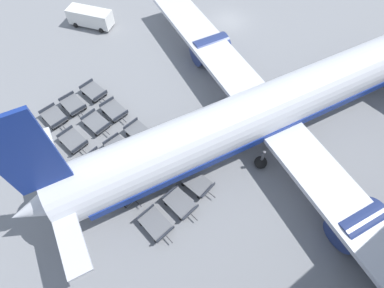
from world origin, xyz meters
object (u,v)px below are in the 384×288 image
at_px(baggage_dolly_row_near_col_b, 73,141).
at_px(baggage_dolly_row_near_col_c, 99,163).
at_px(baggage_dolly_row_mid_a_col_c, 119,148).
at_px(baggage_dolly_row_mid_b_col_b, 114,110).
at_px(baggage_dolly_row_mid_b_col_c, 139,133).
at_px(baggage_dolly_row_mid_b_col_e, 197,183).
at_px(baggage_dolly_row_mid_a_col_d, 149,172).
at_px(airplane, 279,105).
at_px(baggage_dolly_row_mid_a_col_a, 73,105).
at_px(baggage_dolly_row_mid_b_col_a, 94,92).
at_px(baggage_dolly_row_near_col_d, 125,191).
at_px(service_van, 90,17).
at_px(baggage_dolly_row_mid_a_col_b, 96,123).
at_px(baggage_dolly_row_near_col_e, 156,224).
at_px(baggage_dolly_row_near_col_a, 54,117).
at_px(baggage_dolly_row_mid_a_col_e, 180,203).
at_px(baggage_dolly_row_mid_b_col_d, 167,157).

xyz_separation_m(baggage_dolly_row_near_col_b, baggage_dolly_row_near_col_c, (3.40, 0.90, 0.00)).
bearing_deg(baggage_dolly_row_mid_a_col_c, baggage_dolly_row_mid_b_col_b, 158.47).
xyz_separation_m(baggage_dolly_row_mid_b_col_c, baggage_dolly_row_mid_b_col_e, (7.08, 1.33, 0.00)).
bearing_deg(baggage_dolly_row_mid_a_col_d, airplane, 79.59).
distance_m(baggage_dolly_row_mid_a_col_a, baggage_dolly_row_mid_a_col_d, 10.73).
bearing_deg(baggage_dolly_row_mid_b_col_a, baggage_dolly_row_near_col_d, -12.70).
height_order(service_van, baggage_dolly_row_mid_a_col_b, service_van).
bearing_deg(airplane, baggage_dolly_row_mid_b_col_c, -120.19).
distance_m(baggage_dolly_row_near_col_e, baggage_dolly_row_mid_a_col_c, 7.63).
distance_m(baggage_dolly_row_near_col_c, baggage_dolly_row_near_col_d, 3.62).
bearing_deg(baggage_dolly_row_near_col_a, baggage_dolly_row_near_col_e, 9.83).
bearing_deg(baggage_dolly_row_mid_a_col_e, baggage_dolly_row_mid_a_col_d, -170.89).
xyz_separation_m(airplane, baggage_dolly_row_near_col_d, (-1.75, -14.31, -2.57)).
height_order(baggage_dolly_row_mid_a_col_a, baggage_dolly_row_mid_a_col_e, same).
relative_size(baggage_dolly_row_near_col_d, baggage_dolly_row_mid_a_col_c, 1.01).
distance_m(service_van, baggage_dolly_row_mid_b_col_d, 21.43).
bearing_deg(service_van, baggage_dolly_row_near_col_b, -29.88).
xyz_separation_m(service_van, baggage_dolly_row_near_col_b, (15.08, -8.67, -0.62)).
height_order(baggage_dolly_row_near_col_b, baggage_dolly_row_mid_a_col_c, same).
distance_m(service_van, baggage_dolly_row_near_col_c, 20.06).
bearing_deg(baggage_dolly_row_mid_b_col_a, baggage_dolly_row_mid_a_col_e, 1.80).
height_order(baggage_dolly_row_mid_a_col_a, baggage_dolly_row_mid_b_col_b, same).
bearing_deg(baggage_dolly_row_mid_b_col_c, baggage_dolly_row_mid_a_col_a, -151.42).
distance_m(baggage_dolly_row_near_col_c, baggage_dolly_row_mid_b_col_b, 5.75).
bearing_deg(baggage_dolly_row_near_col_c, baggage_dolly_row_mid_b_col_b, 140.48).
xyz_separation_m(baggage_dolly_row_near_col_c, baggage_dolly_row_mid_a_col_e, (6.95, 3.58, 0.00)).
height_order(service_van, baggage_dolly_row_mid_b_col_b, service_van).
bearing_deg(airplane, baggage_dolly_row_mid_a_col_b, -125.30).
distance_m(baggage_dolly_row_mid_a_col_c, baggage_dolly_row_mid_b_col_c, 2.33).
xyz_separation_m(baggage_dolly_row_near_col_b, baggage_dolly_row_near_col_e, (10.66, 2.06, 0.00)).
bearing_deg(baggage_dolly_row_near_col_c, airplane, 70.26).
distance_m(baggage_dolly_row_near_col_b, baggage_dolly_row_mid_a_col_c, 4.25).
relative_size(baggage_dolly_row_near_col_b, baggage_dolly_row_mid_b_col_a, 1.00).
distance_m(baggage_dolly_row_near_col_a, baggage_dolly_row_near_col_c, 7.06).
bearing_deg(airplane, baggage_dolly_row_mid_a_col_d, -100.41).
bearing_deg(baggage_dolly_row_near_col_c, baggage_dolly_row_mid_a_col_b, 158.04).
xyz_separation_m(baggage_dolly_row_near_col_a, baggage_dolly_row_near_col_d, (10.53, 1.84, 0.00)).
distance_m(service_van, baggage_dolly_row_near_col_e, 26.58).
height_order(baggage_dolly_row_mid_a_col_a, baggage_dolly_row_mid_b_col_c, same).
bearing_deg(baggage_dolly_row_near_col_c, baggage_dolly_row_near_col_a, -169.44).
xyz_separation_m(airplane, baggage_dolly_row_mid_b_col_b, (-9.77, -11.20, -2.57)).
bearing_deg(baggage_dolly_row_mid_b_col_e, baggage_dolly_row_mid_b_col_a, -169.75).
bearing_deg(baggage_dolly_row_near_col_e, baggage_dolly_row_mid_a_col_e, 97.25).
distance_m(baggage_dolly_row_near_col_c, baggage_dolly_row_mid_b_col_c, 4.40).
height_order(baggage_dolly_row_near_col_b, baggage_dolly_row_mid_a_col_b, same).
bearing_deg(baggage_dolly_row_mid_b_col_e, baggage_dolly_row_mid_a_col_c, -151.27).
height_order(baggage_dolly_row_near_col_a, baggage_dolly_row_mid_b_col_b, same).
relative_size(baggage_dolly_row_near_col_d, baggage_dolly_row_mid_b_col_d, 1.01).
xyz_separation_m(baggage_dolly_row_near_col_a, baggage_dolly_row_mid_b_col_b, (2.51, 4.95, 0.00)).
bearing_deg(baggage_dolly_row_mid_a_col_e, baggage_dolly_row_near_col_d, -138.07).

